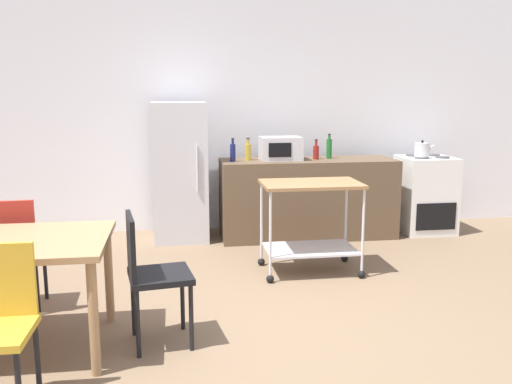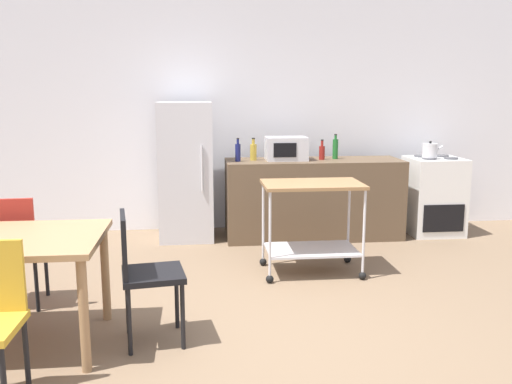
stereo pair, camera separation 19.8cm
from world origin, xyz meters
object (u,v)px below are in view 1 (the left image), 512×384
at_px(chair_red, 13,246).
at_px(kettle, 422,150).
at_px(bottle_vinegar, 316,152).
at_px(bottle_soda, 329,148).
at_px(bottle_wine, 248,151).
at_px(chair_black, 150,270).
at_px(refrigerator, 180,172).
at_px(stove_oven, 425,194).
at_px(bottle_hot_sauce, 233,152).
at_px(microwave, 281,148).
at_px(kitchen_cart, 311,212).

xyz_separation_m(chair_red, kettle, (4.06, 1.77, 0.48)).
height_order(bottle_vinegar, bottle_soda, bottle_soda).
bearing_deg(kettle, bottle_wine, 176.70).
distance_m(chair_black, refrigerator, 2.69).
bearing_deg(refrigerator, stove_oven, -1.60).
relative_size(bottle_hot_sauce, bottle_wine, 1.03).
bearing_deg(bottle_vinegar, kettle, -4.32).
height_order(stove_oven, bottle_wine, bottle_wine).
height_order(chair_red, bottle_soda, bottle_soda).
xyz_separation_m(chair_black, bottle_soda, (1.95, 2.63, 0.50)).
height_order(stove_oven, microwave, microwave).
distance_m(refrigerator, bottle_vinegar, 1.56).
bearing_deg(bottle_vinegar, refrigerator, 176.80).
bearing_deg(microwave, bottle_hot_sauce, -172.13).
bearing_deg(chair_red, kitchen_cart, -168.99).
distance_m(kitchen_cart, bottle_hot_sauce, 1.41).
distance_m(chair_black, bottle_wine, 2.83).
xyz_separation_m(microwave, bottle_soda, (0.58, 0.04, -0.01)).
distance_m(refrigerator, bottle_soda, 1.73).
bearing_deg(bottle_vinegar, kitchen_cart, -106.39).
xyz_separation_m(kitchen_cart, bottle_soda, (0.54, 1.32, 0.45)).
height_order(chair_black, bottle_vinegar, bottle_vinegar).
height_order(refrigerator, bottle_soda, refrigerator).
distance_m(chair_black, bottle_hot_sauce, 2.68).
distance_m(chair_black, kitchen_cart, 1.92).
xyz_separation_m(bottle_soda, kettle, (1.07, -0.14, -0.02)).
distance_m(bottle_hot_sauce, bottle_wine, 0.20).
bearing_deg(bottle_vinegar, chair_red, -146.53).
xyz_separation_m(refrigerator, kitchen_cart, (1.17, -1.36, -0.20)).
distance_m(refrigerator, kitchen_cart, 1.80).
bearing_deg(chair_red, microwave, -144.83).
height_order(microwave, bottle_soda, bottle_soda).
relative_size(refrigerator, bottle_vinegar, 6.80).
bearing_deg(refrigerator, bottle_soda, -1.21).
relative_size(stove_oven, bottle_wine, 3.66).
xyz_separation_m(chair_red, refrigerator, (1.28, 1.95, 0.26)).
relative_size(bottle_wine, kettle, 1.05).
xyz_separation_m(chair_black, bottle_hot_sauce, (0.82, 2.51, 0.49)).
xyz_separation_m(bottle_wine, kettle, (2.02, -0.12, 0.00)).
bearing_deg(microwave, chair_black, -117.90).
height_order(chair_black, microwave, microwave).
bearing_deg(bottle_hot_sauce, kettle, -0.60).
distance_m(bottle_wine, kettle, 2.02).
distance_m(chair_black, bottle_soda, 3.31).
bearing_deg(bottle_soda, bottle_wine, -178.36).
bearing_deg(kitchen_cart, bottle_soda, 67.73).
distance_m(chair_red, kitchen_cart, 2.52).
relative_size(refrigerator, kettle, 6.47).
xyz_separation_m(refrigerator, bottle_wine, (0.76, -0.06, 0.22)).
height_order(chair_red, bottle_vinegar, bottle_vinegar).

